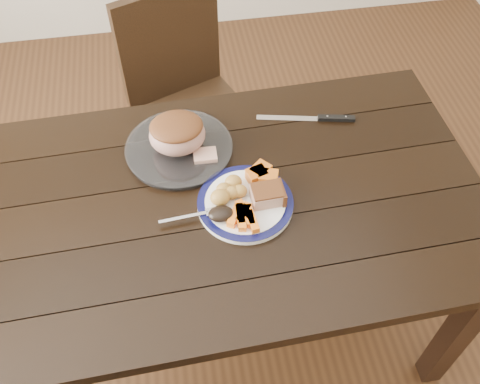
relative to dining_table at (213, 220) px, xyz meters
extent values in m
plane|color=#472B16|center=(0.00, 0.00, -0.66)|extent=(4.00, 4.00, 0.00)
cube|color=black|center=(0.00, 0.00, 0.07)|extent=(1.63, 0.95, 0.04)
cube|color=black|center=(-0.73, 0.35, -0.30)|extent=(0.07, 0.07, 0.71)
cube|color=black|center=(0.73, -0.35, -0.30)|extent=(0.07, 0.07, 0.71)
cube|color=black|center=(0.71, 0.39, -0.30)|extent=(0.07, 0.07, 0.71)
cube|color=black|center=(0.02, 0.65, -0.21)|extent=(0.55, 0.55, 0.04)
cube|color=black|center=(-0.06, 0.84, 0.04)|extent=(0.40, 0.19, 0.46)
cube|color=black|center=(0.12, 0.88, -0.44)|extent=(0.04, 0.04, 0.43)
cube|color=black|center=(0.25, 0.55, -0.44)|extent=(0.04, 0.04, 0.43)
cube|color=black|center=(-0.22, 0.75, -0.44)|extent=(0.04, 0.04, 0.43)
cube|color=black|center=(-0.08, 0.42, -0.44)|extent=(0.04, 0.04, 0.43)
cylinder|color=white|center=(0.09, -0.03, 0.10)|extent=(0.27, 0.27, 0.02)
torus|color=#0A0C36|center=(0.09, -0.03, 0.11)|extent=(0.27, 0.27, 0.02)
cylinder|color=white|center=(-0.07, 0.21, 0.10)|extent=(0.32, 0.32, 0.02)
cube|color=tan|center=(0.15, -0.04, 0.13)|extent=(0.09, 0.07, 0.04)
ellipsoid|color=gold|center=(0.04, 0.01, 0.13)|extent=(0.05, 0.04, 0.04)
ellipsoid|color=gold|center=(0.07, 0.03, 0.13)|extent=(0.05, 0.04, 0.04)
ellipsoid|color=gold|center=(0.02, -0.02, 0.14)|extent=(0.06, 0.05, 0.05)
ellipsoid|color=gold|center=(0.06, -0.01, 0.13)|extent=(0.05, 0.04, 0.04)
ellipsoid|color=gold|center=(0.08, -0.01, 0.13)|extent=(0.04, 0.04, 0.04)
cube|color=orange|center=(0.09, -0.09, 0.12)|extent=(0.02, 0.07, 0.02)
cube|color=orange|center=(0.07, -0.10, 0.12)|extent=(0.03, 0.07, 0.02)
cube|color=orange|center=(0.05, -0.09, 0.12)|extent=(0.05, 0.07, 0.02)
cube|color=orange|center=(0.08, -0.07, 0.12)|extent=(0.05, 0.07, 0.02)
cube|color=orange|center=(0.08, -0.08, 0.12)|extent=(0.06, 0.07, 0.02)
cube|color=orange|center=(0.07, -0.08, 0.12)|extent=(0.03, 0.07, 0.02)
cube|color=orange|center=(0.10, -0.11, 0.12)|extent=(0.03, 0.07, 0.02)
cube|color=orange|center=(0.15, 0.05, 0.13)|extent=(0.07, 0.07, 0.04)
cube|color=orange|center=(0.14, 0.04, 0.13)|extent=(0.07, 0.06, 0.04)
cube|color=orange|center=(0.17, 0.03, 0.13)|extent=(0.07, 0.06, 0.04)
ellipsoid|color=black|center=(0.02, -0.08, 0.13)|extent=(0.07, 0.05, 0.03)
cube|color=silver|center=(-0.08, -0.06, 0.11)|extent=(0.14, 0.02, 0.00)
cube|color=silver|center=(0.00, -0.05, 0.11)|extent=(0.05, 0.03, 0.00)
ellipsoid|color=#AE786A|center=(-0.07, 0.21, 0.16)|extent=(0.17, 0.15, 0.11)
cube|color=tan|center=(0.00, 0.16, 0.12)|extent=(0.07, 0.06, 0.02)
cube|color=silver|center=(0.29, 0.30, 0.09)|extent=(0.20, 0.06, 0.00)
cube|color=black|center=(0.45, 0.27, 0.10)|extent=(0.12, 0.04, 0.01)
camera|label=1|loc=(-0.07, -0.94, 1.31)|focal=40.00mm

